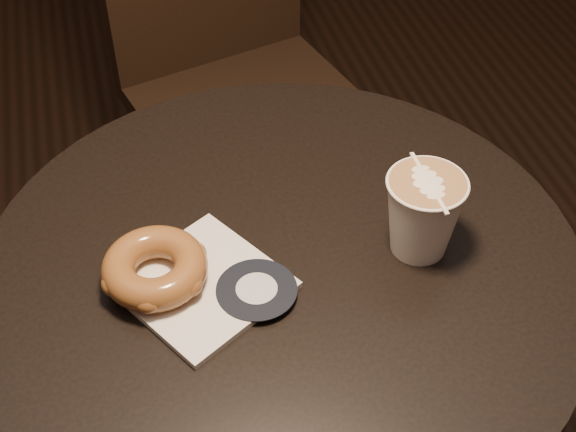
{
  "coord_description": "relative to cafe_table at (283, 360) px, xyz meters",
  "views": [
    {
      "loc": [
        -0.15,
        -0.61,
        1.43
      ],
      "look_at": [
        0.01,
        0.03,
        0.79
      ],
      "focal_mm": 50.0,
      "sensor_mm": 36.0,
      "label": 1
    }
  ],
  "objects": [
    {
      "name": "doughnut",
      "position": [
        -0.14,
        -0.0,
        0.23
      ],
      "size": [
        0.12,
        0.12,
        0.04
      ],
      "primitive_type": "torus",
      "color": "brown",
      "rests_on": "pastry_bag"
    },
    {
      "name": "pastry_bag",
      "position": [
        -0.1,
        -0.02,
        0.2
      ],
      "size": [
        0.21,
        0.21,
        0.01
      ],
      "primitive_type": "cube",
      "rotation": [
        0.0,
        0.0,
        0.54
      ],
      "color": "silver",
      "rests_on": "cafe_table"
    },
    {
      "name": "cafe_table",
      "position": [
        0.0,
        0.0,
        0.0
      ],
      "size": [
        0.7,
        0.7,
        0.75
      ],
      "color": "black",
      "rests_on": "ground"
    },
    {
      "name": "chair",
      "position": [
        0.08,
        0.75,
        0.03
      ],
      "size": [
        0.51,
        0.51,
        1.05
      ],
      "rotation": [
        0.0,
        0.0,
        0.26
      ],
      "color": "black",
      "rests_on": "ground"
    },
    {
      "name": "latte_cup",
      "position": [
        0.16,
        -0.02,
        0.25
      ],
      "size": [
        0.09,
        0.09,
        0.1
      ],
      "primitive_type": null,
      "color": "white",
      "rests_on": "cafe_table"
    }
  ]
}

